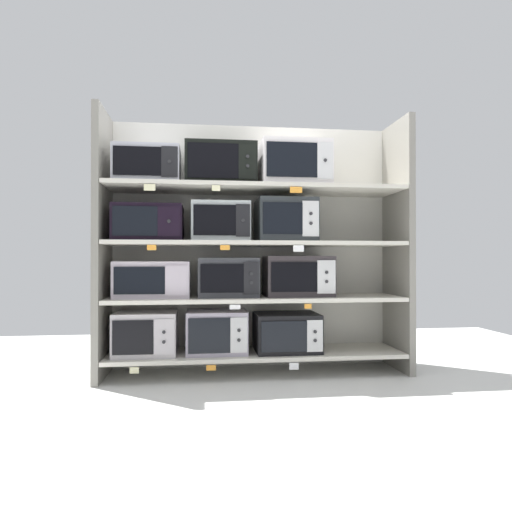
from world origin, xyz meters
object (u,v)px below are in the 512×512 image
(microwave_1, at_px, (217,332))
(microwave_9, at_px, (148,167))
(microwave_6, at_px, (149,223))
(microwave_10, at_px, (221,165))
(microwave_0, at_px, (146,333))
(microwave_7, at_px, (220,222))
(microwave_11, at_px, (293,166))
(microwave_2, at_px, (286,332))
(microwave_4, at_px, (228,277))
(microwave_3, at_px, (153,279))
(microwave_5, at_px, (298,276))
(microwave_8, at_px, (285,221))

(microwave_1, xyz_separation_m, microwave_9, (-0.51, 0.00, 1.24))
(microwave_6, bearing_deg, microwave_10, -0.02)
(microwave_0, relative_size, microwave_1, 1.00)
(microwave_0, height_order, microwave_7, microwave_7)
(microwave_9, relative_size, microwave_11, 0.91)
(microwave_7, height_order, microwave_10, microwave_10)
(microwave_2, bearing_deg, microwave_7, 179.99)
(microwave_4, height_order, microwave_7, microwave_7)
(microwave_3, height_order, microwave_6, microwave_6)
(microwave_0, xyz_separation_m, microwave_2, (1.06, -0.00, -0.01))
(microwave_0, distance_m, microwave_3, 0.40)
(microwave_3, xyz_separation_m, microwave_6, (-0.03, -0.00, 0.42))
(microwave_5, xyz_separation_m, microwave_10, (-0.60, -0.00, 0.84))
(microwave_2, height_order, microwave_8, microwave_8)
(microwave_9, bearing_deg, microwave_2, -0.01)
(microwave_1, relative_size, microwave_11, 0.86)
(microwave_6, height_order, microwave_9, microwave_9)
(microwave_2, bearing_deg, microwave_6, 180.00)
(microwave_7, relative_size, microwave_8, 0.99)
(microwave_0, bearing_deg, microwave_7, 0.00)
(microwave_3, xyz_separation_m, microwave_7, (0.50, -0.00, 0.43))
(microwave_2, bearing_deg, microwave_10, -179.99)
(microwave_6, xyz_separation_m, microwave_11, (1.09, 0.00, 0.46))
(microwave_6, height_order, microwave_7, microwave_7)
(microwave_3, relative_size, microwave_9, 1.15)
(microwave_0, distance_m, microwave_7, 0.99)
(microwave_4, distance_m, microwave_11, 1.00)
(microwave_3, bearing_deg, microwave_11, -0.01)
(microwave_11, bearing_deg, microwave_4, 179.98)
(microwave_2, bearing_deg, microwave_4, 179.97)
(microwave_0, relative_size, microwave_3, 0.82)
(microwave_4, bearing_deg, microwave_0, -179.98)
(microwave_3, relative_size, microwave_7, 1.27)
(microwave_6, bearing_deg, microwave_7, 0.01)
(microwave_10, distance_m, microwave_11, 0.56)
(microwave_1, height_order, microwave_8, microwave_8)
(microwave_4, distance_m, microwave_7, 0.42)
(microwave_3, relative_size, microwave_11, 1.05)
(microwave_1, height_order, microwave_3, microwave_3)
(microwave_1, relative_size, microwave_7, 1.04)
(microwave_4, xyz_separation_m, microwave_6, (-0.59, -0.00, 0.40))
(microwave_5, distance_m, microwave_9, 1.40)
(microwave_8, bearing_deg, microwave_10, -179.96)
(microwave_2, height_order, microwave_5, microwave_5)
(microwave_2, height_order, microwave_4, microwave_4)
(microwave_6, bearing_deg, microwave_8, 0.01)
(microwave_1, relative_size, microwave_3, 0.82)
(microwave_6, distance_m, microwave_9, 0.42)
(microwave_9, bearing_deg, microwave_7, -0.00)
(microwave_5, bearing_deg, microwave_9, -179.99)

